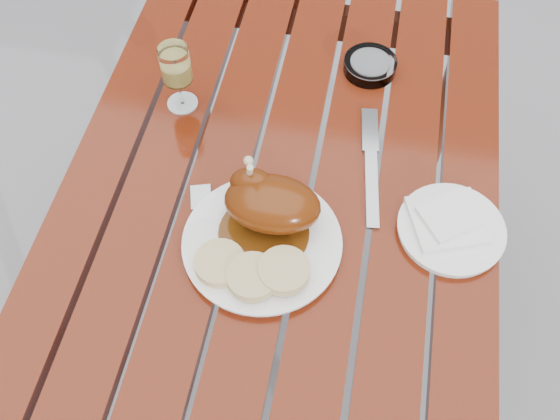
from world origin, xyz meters
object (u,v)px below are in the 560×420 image
object	(u,v)px
table	(280,274)
ashtray	(370,66)
wine_glass	(178,78)
dinner_plate	(262,243)
side_plate	(451,230)

from	to	relation	value
table	ashtray	xyz separation A→B (m)	(0.13, 0.32, 0.39)
table	wine_glass	bearing A→B (deg)	146.19
dinner_plate	side_plate	bearing A→B (deg)	15.75
dinner_plate	wine_glass	distance (m)	0.38
table	side_plate	xyz separation A→B (m)	(0.31, -0.05, 0.38)
wine_glass	ashtray	world-z (taller)	wine_glass
side_plate	ashtray	world-z (taller)	ashtray
dinner_plate	ashtray	world-z (taller)	ashtray
dinner_plate	wine_glass	bearing A→B (deg)	127.47
dinner_plate	ashtray	bearing A→B (deg)	73.52
dinner_plate	ashtray	size ratio (longest dim) A/B	2.50
table	dinner_plate	xyz separation A→B (m)	(-0.01, -0.14, 0.38)
wine_glass	ashtray	distance (m)	0.40
wine_glass	side_plate	xyz separation A→B (m)	(0.55, -0.20, -0.07)
table	dinner_plate	bearing A→B (deg)	-92.18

